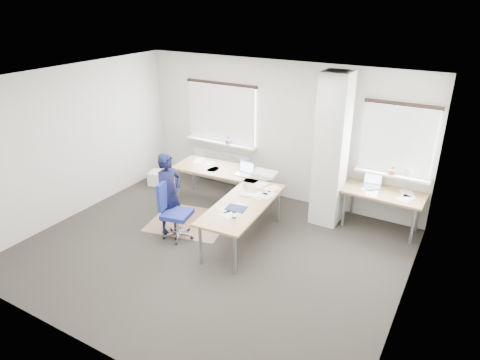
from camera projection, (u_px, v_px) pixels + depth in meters
The scene contains 8 objects.
ground at pixel (211, 250), 7.14m from camera, with size 6.00×6.00×0.00m, color #292621.
room_shell at pixel (233, 145), 6.72m from camera, with size 6.04×5.04×2.82m.
floor_mat at pixel (189, 222), 8.03m from camera, with size 1.40×1.19×0.01m, color #91684F.
white_crate at pixel (161, 178), 9.55m from camera, with size 0.50×0.35×0.30m, color white.
desk_main at pixel (235, 187), 7.83m from camera, with size 2.58×2.62×0.96m.
desk_side at pixel (384, 194), 7.55m from camera, with size 1.42×0.75×1.22m.
task_chair at pixel (176, 222), 7.42m from camera, with size 0.57×0.56×1.04m.
person at pixel (169, 194), 7.45m from camera, with size 0.53×0.35×1.47m, color black.
Camera 1 is at (3.46, -5.01, 3.93)m, focal length 32.00 mm.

